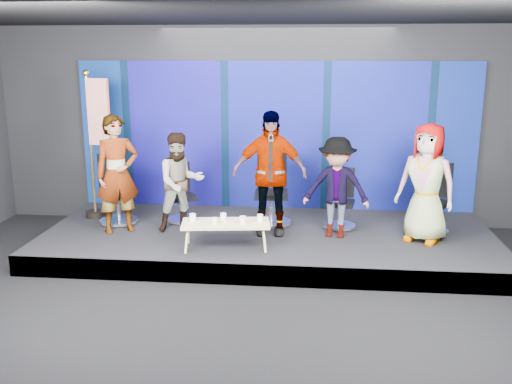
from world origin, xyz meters
TOP-DOWN VIEW (x-y plane):
  - ground at (0.00, 0.00)m, footprint 10.00×10.00m
  - room_walls at (0.00, 0.00)m, footprint 10.02×8.02m
  - riser at (0.00, 2.50)m, footprint 7.00×3.00m
  - backdrop at (0.00, 3.95)m, footprint 7.00×0.08m
  - chair_a at (-2.52, 2.73)m, footprint 0.88×0.88m
  - panelist_a at (-2.32, 2.26)m, footprint 0.80×0.73m
  - chair_b at (-1.48, 2.92)m, footprint 0.73×0.73m
  - panelist_b at (-1.38, 2.43)m, footprint 0.94×0.87m
  - chair_c at (0.02, 2.91)m, footprint 0.70×0.70m
  - panelist_c at (0.02, 2.40)m, footprint 1.14×0.53m
  - chair_d at (1.13, 2.83)m, footprint 0.61×0.61m
  - panelist_d at (1.03, 2.34)m, footprint 1.07×0.72m
  - chair_e at (2.53, 2.72)m, footprint 0.84×0.84m
  - panelist_e at (2.33, 2.25)m, footprint 1.03×0.93m
  - coffee_table at (-0.55, 1.65)m, footprint 1.30×0.69m
  - mug_a at (-1.03, 1.66)m, footprint 0.09×0.09m
  - mug_b at (-0.69, 1.55)m, footprint 0.08×0.08m
  - mug_c at (-0.60, 1.76)m, footprint 0.08×0.08m
  - mug_d at (-0.30, 1.62)m, footprint 0.09×0.09m
  - mug_e at (-0.06, 1.73)m, footprint 0.09×0.09m
  - flag_stand at (-2.89, 2.95)m, footprint 0.56×0.33m

SIDE VIEW (x-z plane):
  - ground at x=0.00m, z-range 0.00..0.00m
  - riser at x=0.00m, z-range 0.00..0.30m
  - chair_d at x=1.13m, z-range 0.14..1.08m
  - chair_b at x=-1.48m, z-range 0.14..1.09m
  - coffee_table at x=-0.55m, z-range 0.46..0.84m
  - chair_e at x=2.53m, z-range 0.11..1.20m
  - chair_a at x=-2.52m, z-range 0.11..1.24m
  - chair_c at x=0.02m, z-range 0.10..1.28m
  - mug_b at x=-0.69m, z-range 0.68..0.77m
  - mug_c at x=-0.60m, z-range 0.68..0.78m
  - mug_e at x=-0.06m, z-range 0.68..0.78m
  - mug_d at x=-0.30m, z-range 0.68..0.79m
  - mug_a at x=-1.03m, z-range 0.68..0.79m
  - panelist_d at x=1.03m, z-range 0.30..1.83m
  - panelist_b at x=-1.38m, z-range 0.30..1.85m
  - panelist_e at x=2.33m, z-range 0.30..2.06m
  - panelist_a at x=-2.32m, z-range 0.30..2.13m
  - panelist_c at x=0.02m, z-range 0.30..2.21m
  - backdrop at x=0.00m, z-range 0.30..2.90m
  - flag_stand at x=-2.89m, z-range 0.37..2.85m
  - room_walls at x=0.00m, z-range 0.67..4.18m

